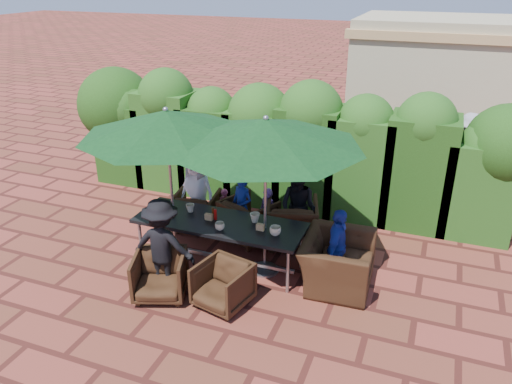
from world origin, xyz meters
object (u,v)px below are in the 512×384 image
(umbrella_left, at_px, (166,124))
(chair_near_right, at_px, (223,283))
(chair_far_left, at_px, (197,208))
(chair_far_right, at_px, (292,220))
(chair_end_right, at_px, (337,254))
(umbrella_right, at_px, (266,133))
(chair_far_mid, at_px, (249,217))
(chair_near_left, at_px, (160,273))
(dining_table, at_px, (220,226))

(umbrella_left, bearing_deg, chair_near_right, -36.28)
(chair_far_left, bearing_deg, chair_far_right, 173.70)
(chair_end_right, bearing_deg, chair_near_right, 125.44)
(chair_near_right, relative_size, chair_end_right, 0.61)
(chair_far_right, bearing_deg, umbrella_right, 65.60)
(chair_far_left, height_order, chair_far_mid, chair_far_mid)
(chair_near_left, relative_size, chair_end_right, 0.64)
(umbrella_right, distance_m, chair_near_right, 2.13)
(chair_far_right, bearing_deg, chair_near_left, 41.48)
(umbrella_right, distance_m, chair_far_right, 2.03)
(dining_table, bearing_deg, chair_near_right, -63.60)
(umbrella_left, distance_m, umbrella_right, 1.50)
(chair_end_right, bearing_deg, chair_far_right, 43.95)
(chair_far_left, relative_size, chair_near_right, 1.09)
(chair_far_right, bearing_deg, chair_far_left, -14.35)
(chair_far_mid, height_order, chair_near_right, chair_far_mid)
(chair_near_left, bearing_deg, chair_end_right, 7.33)
(umbrella_left, height_order, umbrella_right, same)
(chair_far_left, xyz_separation_m, chair_near_right, (1.36, -1.90, -0.03))
(umbrella_left, relative_size, chair_far_mid, 3.20)
(chair_near_right, bearing_deg, umbrella_right, 89.34)
(chair_end_right, bearing_deg, chair_near_left, 114.66)
(chair_far_left, height_order, chair_far_right, chair_far_right)
(umbrella_right, bearing_deg, chair_near_left, -136.11)
(umbrella_left, distance_m, chair_far_mid, 2.23)
(umbrella_left, bearing_deg, chair_far_mid, 46.30)
(chair_far_left, bearing_deg, umbrella_right, 142.29)
(dining_table, relative_size, umbrella_left, 1.02)
(chair_far_right, xyz_separation_m, chair_end_right, (0.97, -0.92, 0.07))
(umbrella_right, relative_size, chair_near_left, 3.83)
(chair_near_left, relative_size, chair_near_right, 1.04)
(dining_table, distance_m, chair_far_left, 1.34)
(dining_table, bearing_deg, chair_end_right, 3.43)
(dining_table, bearing_deg, chair_far_mid, 82.52)
(umbrella_right, bearing_deg, chair_far_left, 150.94)
(chair_far_mid, relative_size, chair_far_right, 0.94)
(chair_far_right, relative_size, chair_near_left, 1.18)
(chair_far_mid, xyz_separation_m, chair_far_right, (0.73, 0.11, 0.03))
(chair_near_right, bearing_deg, chair_far_right, 92.30)
(chair_near_left, height_order, chair_near_right, chair_near_left)
(chair_far_mid, height_order, chair_end_right, chair_end_right)
(chair_far_mid, relative_size, chair_near_right, 1.16)
(chair_far_right, bearing_deg, chair_end_right, 119.89)
(chair_near_right, xyz_separation_m, chair_end_right, (1.34, 1.05, 0.15))
(umbrella_left, xyz_separation_m, chair_far_left, (-0.11, 0.98, -1.84))
(dining_table, distance_m, umbrella_left, 1.72)
(chair_far_mid, bearing_deg, umbrella_right, 149.14)
(chair_far_left, xyz_separation_m, chair_near_left, (0.45, -2.01, -0.02))
(umbrella_right, height_order, chair_far_mid, umbrella_right)
(chair_far_left, distance_m, chair_near_left, 2.06)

